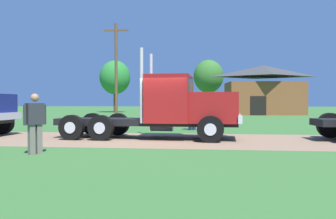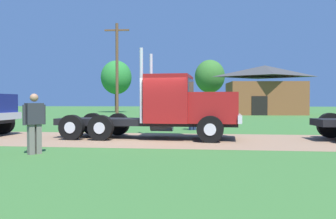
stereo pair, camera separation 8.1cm
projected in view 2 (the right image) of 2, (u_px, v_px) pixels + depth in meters
ground_plane at (157, 140)px, 14.30m from camera, size 200.00×200.00×0.00m
dirt_track at (157, 139)px, 14.30m from camera, size 120.00×5.55×0.01m
truck_foreground_white at (173, 109)px, 14.59m from camera, size 7.91×2.93×3.72m
visitor_walking_mid at (34, 121)px, 10.31m from camera, size 0.51×0.56×1.81m
visitor_far_side at (193, 113)px, 19.10m from camera, size 0.56×0.52×1.73m
shed_building at (265, 91)px, 42.12m from camera, size 9.69×6.69×5.97m
utility_pole_near at (117, 69)px, 30.62m from camera, size 2.20×0.26×8.47m
tree_left at (116, 78)px, 50.66m from camera, size 4.47×4.47×7.58m
tree_mid at (210, 77)px, 51.44m from camera, size 4.44×4.44×7.77m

